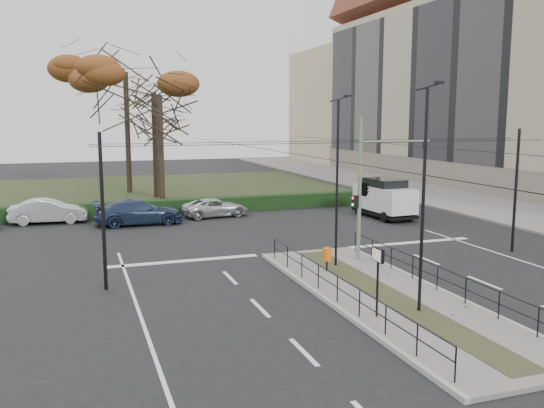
{
  "coord_description": "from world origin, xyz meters",
  "views": [
    {
      "loc": [
        -10.56,
        -20.19,
        6.51
      ],
      "look_at": [
        -0.83,
        7.91,
        2.04
      ],
      "focal_mm": 38.0,
      "sensor_mm": 36.0,
      "label": 1
    }
  ],
  "objects_px": {
    "info_panel": "(378,263)",
    "bare_tree_center": "(154,100)",
    "parked_car_second": "(48,211)",
    "parked_car_fourth": "(215,208)",
    "streetlamp_median_near": "(424,197)",
    "bare_tree_near": "(160,103)",
    "white_van": "(384,197)",
    "traffic_light": "(366,186)",
    "parked_car_third": "(139,212)",
    "rust_tree": "(125,72)",
    "streetlamp_median_far": "(337,181)",
    "litter_bin": "(327,255)"
  },
  "relations": [
    {
      "from": "info_panel",
      "to": "parked_car_third",
      "type": "relative_size",
      "value": 0.43
    },
    {
      "from": "info_panel",
      "to": "rust_tree",
      "type": "height_order",
      "value": "rust_tree"
    },
    {
      "from": "streetlamp_median_far",
      "to": "litter_bin",
      "type": "bearing_deg",
      "value": -137.37
    },
    {
      "from": "bare_tree_near",
      "to": "white_van",
      "type": "bearing_deg",
      "value": -44.61
    },
    {
      "from": "parked_car_fourth",
      "to": "white_van",
      "type": "bearing_deg",
      "value": -117.42
    },
    {
      "from": "parked_car_second",
      "to": "bare_tree_center",
      "type": "bearing_deg",
      "value": -37.53
    },
    {
      "from": "streetlamp_median_near",
      "to": "white_van",
      "type": "relative_size",
      "value": 1.51
    },
    {
      "from": "parked_car_third",
      "to": "bare_tree_center",
      "type": "distance_m",
      "value": 13.76
    },
    {
      "from": "streetlamp_median_far",
      "to": "parked_car_second",
      "type": "distance_m",
      "value": 20.18
    },
    {
      "from": "streetlamp_median_near",
      "to": "traffic_light",
      "type": "bearing_deg",
      "value": 76.23
    },
    {
      "from": "parked_car_second",
      "to": "bare_tree_near",
      "type": "height_order",
      "value": "bare_tree_near"
    },
    {
      "from": "white_van",
      "to": "bare_tree_near",
      "type": "xyz_separation_m",
      "value": [
        -12.67,
        12.5,
        6.32
      ]
    },
    {
      "from": "rust_tree",
      "to": "bare_tree_center",
      "type": "distance_m",
      "value": 4.86
    },
    {
      "from": "rust_tree",
      "to": "traffic_light",
      "type": "bearing_deg",
      "value": -74.33
    },
    {
      "from": "rust_tree",
      "to": "bare_tree_near",
      "type": "bearing_deg",
      "value": -69.83
    },
    {
      "from": "traffic_light",
      "to": "litter_bin",
      "type": "height_order",
      "value": "traffic_light"
    },
    {
      "from": "info_panel",
      "to": "streetlamp_median_far",
      "type": "distance_m",
      "value": 6.79
    },
    {
      "from": "streetlamp_median_near",
      "to": "bare_tree_center",
      "type": "xyz_separation_m",
      "value": [
        -4.34,
        31.28,
        3.94
      ]
    },
    {
      "from": "info_panel",
      "to": "bare_tree_center",
      "type": "xyz_separation_m",
      "value": [
        -2.73,
        31.28,
        5.98
      ]
    },
    {
      "from": "traffic_light",
      "to": "parked_car_fourth",
      "type": "relative_size",
      "value": 1.32
    },
    {
      "from": "info_panel",
      "to": "parked_car_fourth",
      "type": "distance_m",
      "value": 21.11
    },
    {
      "from": "bare_tree_center",
      "to": "bare_tree_near",
      "type": "distance_m",
      "value": 1.7
    },
    {
      "from": "parked_car_second",
      "to": "streetlamp_median_far",
      "type": "bearing_deg",
      "value": -138.99
    },
    {
      "from": "parked_car_fourth",
      "to": "bare_tree_center",
      "type": "xyz_separation_m",
      "value": [
        -2.46,
        10.21,
        7.29
      ]
    },
    {
      "from": "parked_car_fourth",
      "to": "bare_tree_near",
      "type": "height_order",
      "value": "bare_tree_near"
    },
    {
      "from": "bare_tree_near",
      "to": "streetlamp_median_near",
      "type": "bearing_deg",
      "value": -82.06
    },
    {
      "from": "litter_bin",
      "to": "bare_tree_center",
      "type": "relative_size",
      "value": 0.09
    },
    {
      "from": "streetlamp_median_near",
      "to": "parked_car_second",
      "type": "bearing_deg",
      "value": 119.06
    },
    {
      "from": "streetlamp_median_near",
      "to": "parked_car_second",
      "type": "xyz_separation_m",
      "value": [
        -12.27,
        22.08,
        -3.2
      ]
    },
    {
      "from": "parked_car_second",
      "to": "bare_tree_near",
      "type": "relative_size",
      "value": 0.43
    },
    {
      "from": "info_panel",
      "to": "rust_tree",
      "type": "distance_m",
      "value": 36.36
    },
    {
      "from": "parked_car_second",
      "to": "parked_car_third",
      "type": "distance_m",
      "value": 5.72
    },
    {
      "from": "traffic_light",
      "to": "bare_tree_center",
      "type": "height_order",
      "value": "bare_tree_center"
    },
    {
      "from": "traffic_light",
      "to": "parked_car_second",
      "type": "height_order",
      "value": "traffic_light"
    },
    {
      "from": "info_panel",
      "to": "bare_tree_center",
      "type": "height_order",
      "value": "bare_tree_center"
    },
    {
      "from": "traffic_light",
      "to": "parked_car_third",
      "type": "xyz_separation_m",
      "value": [
        -8.74,
        12.78,
        -2.72
      ]
    },
    {
      "from": "traffic_light",
      "to": "rust_tree",
      "type": "distance_m",
      "value": 29.92
    },
    {
      "from": "parked_car_fourth",
      "to": "bare_tree_center",
      "type": "relative_size",
      "value": 0.39
    },
    {
      "from": "white_van",
      "to": "bare_tree_center",
      "type": "xyz_separation_m",
      "value": [
        -12.88,
        14.16,
        6.57
      ]
    },
    {
      "from": "parked_car_second",
      "to": "parked_car_fourth",
      "type": "bearing_deg",
      "value": -92.33
    },
    {
      "from": "traffic_light",
      "to": "white_van",
      "type": "height_order",
      "value": "traffic_light"
    },
    {
      "from": "info_panel",
      "to": "streetlamp_median_near",
      "type": "bearing_deg",
      "value": 0.01
    },
    {
      "from": "litter_bin",
      "to": "streetlamp_median_far",
      "type": "distance_m",
      "value": 3.19
    },
    {
      "from": "parked_car_third",
      "to": "white_van",
      "type": "xyz_separation_m",
      "value": [
        15.55,
        -2.7,
        0.56
      ]
    },
    {
      "from": "traffic_light",
      "to": "bare_tree_center",
      "type": "relative_size",
      "value": 0.51
    },
    {
      "from": "white_van",
      "to": "parked_car_third",
      "type": "bearing_deg",
      "value": 170.13
    },
    {
      "from": "streetlamp_median_near",
      "to": "rust_tree",
      "type": "bearing_deg",
      "value": 99.93
    },
    {
      "from": "litter_bin",
      "to": "bare_tree_near",
      "type": "relative_size",
      "value": 0.09
    },
    {
      "from": "traffic_light",
      "to": "info_panel",
      "type": "height_order",
      "value": "traffic_light"
    },
    {
      "from": "streetlamp_median_near",
      "to": "bare_tree_near",
      "type": "distance_m",
      "value": 30.12
    }
  ]
}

